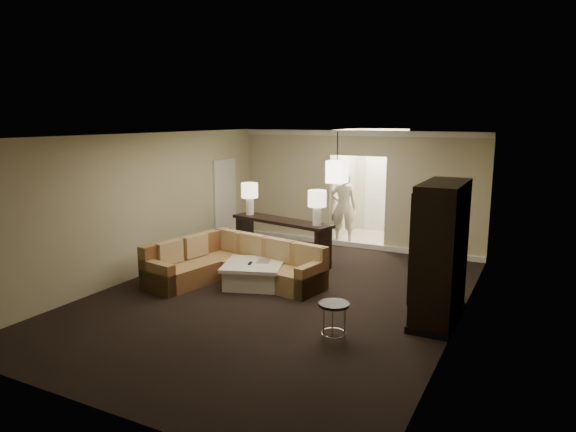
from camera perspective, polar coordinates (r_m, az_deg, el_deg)
The scene contains 19 objects.
ground at distance 9.12m, azimuth -1.14°, elevation -8.94°, with size 8.00×8.00×0.00m, color black.
wall_back at distance 12.36m, azimuth 7.67°, elevation 2.92°, with size 6.00×0.04×2.80m, color #BAAF8C.
wall_front at distance 5.66m, azimuth -20.93°, elevation -7.25°, with size 6.00×0.04×2.80m, color #BAAF8C.
wall_left at distance 10.48m, azimuth -15.77°, elevation 1.18°, with size 0.04×8.00×2.80m, color #BAAF8C.
wall_right at distance 7.81m, azimuth 18.61°, elevation -2.21°, with size 0.04×8.00×2.80m, color #BAAF8C.
ceiling at distance 8.58m, azimuth -1.21°, elevation 8.93°, with size 6.00×8.00×0.02m, color silver.
crown_molding at distance 12.20m, azimuth 7.75°, elevation 9.09°, with size 6.00×0.10×0.12m, color silver.
baseboard at distance 12.57m, azimuth 7.44°, elevation -3.17°, with size 6.00×0.10×0.12m, color silver.
side_door at distance 12.68m, azimuth -6.99°, elevation 1.54°, with size 0.05×0.90×2.10m, color silver.
foyer at distance 13.63m, azimuth 9.56°, elevation 3.19°, with size 1.44×2.02×2.80m.
sectional_sofa at distance 9.88m, azimuth -6.06°, elevation -5.42°, with size 3.09×2.32×0.83m.
coffee_table at distance 9.67m, azimuth -3.83°, elevation -6.42°, with size 1.36×1.36×0.45m.
console_table at distance 11.10m, azimuth -0.71°, elevation -2.32°, with size 2.49×1.05×0.94m.
armoire at distance 8.14m, azimuth 16.52°, elevation -4.23°, with size 0.64×1.50×2.16m.
drink_table at distance 7.35m, azimuth 5.11°, elevation -10.74°, with size 0.44×0.44×0.54m.
table_lamp_left at distance 11.55m, azimuth -4.28°, elevation 2.51°, with size 0.37×0.37×0.72m.
table_lamp_right at distance 10.36m, azimuth 3.25°, elevation 1.55°, with size 0.37×0.37×0.72m.
pendant_light at distance 11.09m, azimuth 5.48°, elevation 4.94°, with size 0.38×0.38×1.09m.
person at distance 12.85m, azimuth 6.19°, elevation 1.46°, with size 0.72×0.48×2.00m, color beige.
Camera 1 is at (4.08, -7.55, 3.09)m, focal length 32.00 mm.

